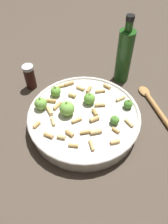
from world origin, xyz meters
The scene contains 5 objects.
ground_plane centered at (0.00, 0.00, 0.00)m, with size 2.40×2.40×0.00m, color #42382D.
cooking_pan centered at (0.00, 0.00, 0.03)m, with size 0.34×0.34×0.10m.
pepper_shaker centered at (0.25, 0.06, 0.05)m, with size 0.04×0.04×0.09m.
olive_oil_bottle centered at (0.11, -0.24, 0.10)m, with size 0.05×0.05×0.25m.
wooden_spoon centered at (-0.07, -0.24, 0.01)m, with size 0.22×0.09×0.02m.
Camera 1 is at (-0.36, 0.24, 0.56)m, focal length 35.58 mm.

